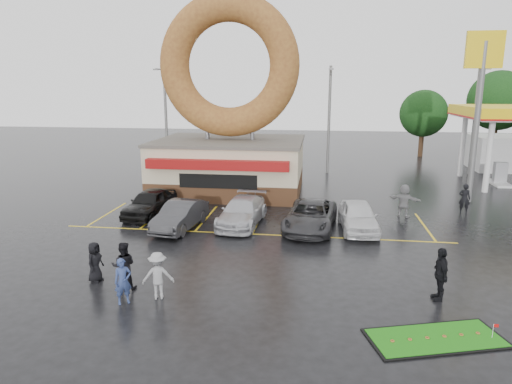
# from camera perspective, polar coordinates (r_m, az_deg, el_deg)

# --- Properties ---
(ground) EXTENTS (120.00, 120.00, 0.00)m
(ground) POSITION_cam_1_polar(r_m,az_deg,el_deg) (20.15, -1.92, -8.30)
(ground) COLOR black
(ground) RESTS_ON ground
(donut_shop) EXTENTS (10.20, 8.70, 13.50)m
(donut_shop) POSITION_cam_1_polar(r_m,az_deg,el_deg) (32.19, -3.33, 7.94)
(donut_shop) COLOR #472B19
(donut_shop) RESTS_ON ground
(shell_sign) EXTENTS (2.20, 0.36, 10.60)m
(shell_sign) POSITION_cam_1_polar(r_m,az_deg,el_deg) (31.99, 26.28, 11.84)
(shell_sign) COLOR slate
(shell_sign) RESTS_ON ground
(streetlight_left) EXTENTS (0.40, 2.21, 9.00)m
(streetlight_left) POSITION_cam_1_polar(r_m,az_deg,el_deg) (40.69, -11.23, 9.24)
(streetlight_left) COLOR slate
(streetlight_left) RESTS_ON ground
(streetlight_mid) EXTENTS (0.40, 2.21, 9.00)m
(streetlight_mid) POSITION_cam_1_polar(r_m,az_deg,el_deg) (39.48, 9.12, 9.22)
(streetlight_mid) COLOR slate
(streetlight_mid) RESTS_ON ground
(streetlight_right) EXTENTS (0.40, 2.21, 9.00)m
(streetlight_right) POSITION_cam_1_polar(r_m,az_deg,el_deg) (42.43, 25.70, 8.36)
(streetlight_right) COLOR slate
(streetlight_right) RESTS_ON ground
(tree_far_c) EXTENTS (6.30, 6.30, 9.00)m
(tree_far_c) POSITION_cam_1_polar(r_m,az_deg,el_deg) (55.74, 28.05, 10.05)
(tree_far_c) COLOR #332114
(tree_far_c) RESTS_ON ground
(tree_far_d) EXTENTS (4.90, 4.90, 7.00)m
(tree_far_d) POSITION_cam_1_polar(r_m,az_deg,el_deg) (51.68, 20.20, 9.19)
(tree_far_d) COLOR #332114
(tree_far_d) RESTS_ON ground
(car_black) EXTENTS (2.31, 4.71, 1.55)m
(car_black) POSITION_cam_1_polar(r_m,az_deg,el_deg) (27.05, -13.11, -1.31)
(car_black) COLOR black
(car_black) RESTS_ON ground
(car_dgrey) EXTENTS (2.12, 4.59, 1.46)m
(car_dgrey) POSITION_cam_1_polar(r_m,az_deg,el_deg) (24.26, -9.44, -2.92)
(car_dgrey) COLOR #333335
(car_dgrey) RESTS_ON ground
(car_silver) EXTENTS (2.43, 5.12, 1.44)m
(car_silver) POSITION_cam_1_polar(r_m,az_deg,el_deg) (24.69, -1.73, -2.47)
(car_silver) COLOR #B7B7BC
(car_silver) RESTS_ON ground
(car_grey) EXTENTS (2.99, 5.50, 1.46)m
(car_grey) POSITION_cam_1_polar(r_m,az_deg,el_deg) (24.04, 6.82, -2.97)
(car_grey) COLOR #313134
(car_grey) RESTS_ON ground
(car_white) EXTENTS (2.08, 4.57, 1.52)m
(car_white) POSITION_cam_1_polar(r_m,az_deg,el_deg) (24.28, 12.65, -2.97)
(car_white) COLOR silver
(car_white) RESTS_ON ground
(person_blue) EXTENTS (0.71, 0.67, 1.63)m
(person_blue) POSITION_cam_1_polar(r_m,az_deg,el_deg) (16.59, -16.30, -10.65)
(person_blue) COLOR navy
(person_blue) RESTS_ON ground
(person_blackjkt) EXTENTS (1.02, 0.88, 1.81)m
(person_blackjkt) POSITION_cam_1_polar(r_m,az_deg,el_deg) (17.65, -16.22, -8.85)
(person_blackjkt) COLOR black
(person_blackjkt) RESTS_ON ground
(person_hoodie) EXTENTS (1.24, 0.93, 1.71)m
(person_hoodie) POSITION_cam_1_polar(r_m,az_deg,el_deg) (16.64, -12.16, -10.17)
(person_hoodie) COLOR gray
(person_hoodie) RESTS_ON ground
(person_bystander) EXTENTS (0.61, 0.84, 1.57)m
(person_bystander) POSITION_cam_1_polar(r_m,az_deg,el_deg) (18.70, -19.49, -8.23)
(person_bystander) COLOR black
(person_bystander) RESTS_ON ground
(person_cameraman) EXTENTS (0.54, 1.15, 1.92)m
(person_cameraman) POSITION_cam_1_polar(r_m,az_deg,el_deg) (17.38, 22.05, -9.47)
(person_cameraman) COLOR black
(person_cameraman) RESTS_ON ground
(person_walker_near) EXTENTS (1.87, 1.22, 1.93)m
(person_walker_near) POSITION_cam_1_polar(r_m,az_deg,el_deg) (27.36, 18.02, -1.05)
(person_walker_near) COLOR gray
(person_walker_near) RESTS_ON ground
(person_walker_far) EXTENTS (0.74, 0.59, 1.77)m
(person_walker_far) POSITION_cam_1_polar(r_m,az_deg,el_deg) (29.54, 24.61, -0.75)
(person_walker_far) COLOR black
(person_walker_far) RESTS_ON ground
(dumpster) EXTENTS (2.05, 1.62, 1.30)m
(dumpster) POSITION_cam_1_polar(r_m,az_deg,el_deg) (34.07, -10.63, 1.54)
(dumpster) COLOR #163A1C
(dumpster) RESTS_ON ground
(putting_green) EXTENTS (4.36, 2.85, 0.51)m
(putting_green) POSITION_cam_1_polar(r_m,az_deg,el_deg) (15.21, 21.55, -16.64)
(putting_green) COLOR black
(putting_green) RESTS_ON ground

